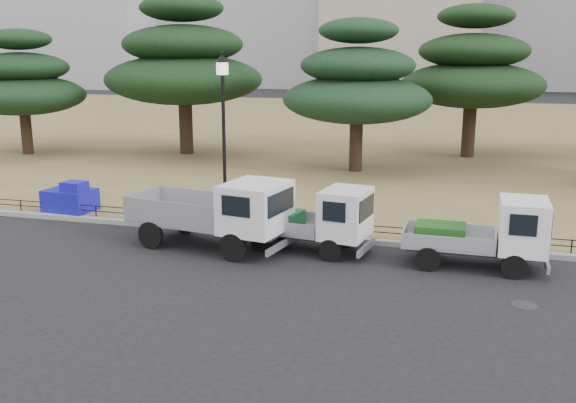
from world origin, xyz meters
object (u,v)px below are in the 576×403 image
(truck_large, at_px, (217,210))
(tarp_pile, at_px, (71,199))
(truck_kei_rear, at_px, (486,233))
(street_lamp, at_px, (223,112))
(truck_kei_front, at_px, (316,219))

(truck_large, distance_m, tarp_pile, 6.87)
(truck_kei_rear, relative_size, tarp_pile, 2.11)
(street_lamp, relative_size, tarp_pile, 3.11)
(truck_kei_front, bearing_deg, tarp_pile, 177.71)
(truck_kei_front, bearing_deg, truck_large, -161.63)
(truck_kei_front, distance_m, truck_kei_rear, 4.67)
(truck_large, distance_m, truck_kei_rear, 7.51)
(truck_kei_front, bearing_deg, truck_kei_rear, 6.25)
(truck_kei_front, xyz_separation_m, street_lamp, (-3.33, 1.41, 2.85))
(truck_kei_front, height_order, street_lamp, street_lamp)
(truck_kei_front, bearing_deg, street_lamp, 165.56)
(tarp_pile, bearing_deg, truck_kei_front, -10.80)
(truck_large, bearing_deg, truck_kei_front, 19.87)
(truck_large, relative_size, truck_kei_rear, 1.36)
(street_lamp, bearing_deg, truck_kei_rear, -11.27)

